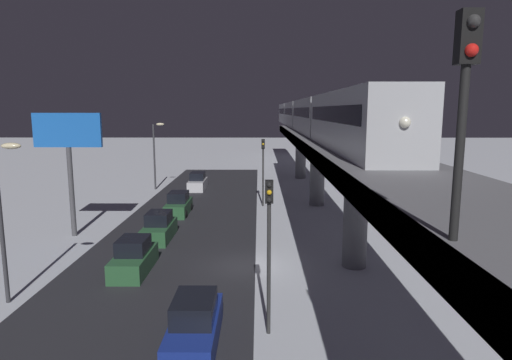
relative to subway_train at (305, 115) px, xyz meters
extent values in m
plane|color=silver|center=(6.54, 29.25, -8.55)|extent=(240.00, 240.00, 0.00)
cube|color=#28282D|center=(11.31, 29.25, -8.54)|extent=(11.00, 83.48, 0.01)
cube|color=slate|center=(0.00, 29.25, -2.18)|extent=(5.00, 83.48, 0.80)
cube|color=#38383D|center=(2.38, 29.25, -2.18)|extent=(0.24, 81.81, 0.80)
cylinder|color=slate|center=(0.00, -4.14, -5.56)|extent=(1.40, 1.40, 5.97)
cylinder|color=slate|center=(0.00, 12.56, -5.56)|extent=(1.40, 1.40, 5.97)
cylinder|color=slate|center=(0.00, 29.25, -5.56)|extent=(1.40, 1.40, 5.97)
cube|color=#B7BABF|center=(0.00, 27.90, -0.08)|extent=(2.90, 18.00, 3.40)
cube|color=black|center=(0.00, 27.90, 0.33)|extent=(2.94, 16.20, 0.90)
cube|color=#B7BABF|center=(0.00, 9.30, -0.08)|extent=(2.90, 18.00, 3.40)
cube|color=black|center=(0.00, 9.30, 0.33)|extent=(2.94, 16.20, 0.90)
cube|color=#B7BABF|center=(0.00, -9.30, -0.08)|extent=(2.90, 18.00, 3.40)
cube|color=black|center=(0.00, -9.30, 0.33)|extent=(2.94, 16.20, 0.90)
cube|color=#B7BABF|center=(0.00, -27.90, -0.08)|extent=(2.90, 18.00, 3.40)
cube|color=black|center=(0.00, -27.90, 0.33)|extent=(2.94, 16.20, 0.90)
sphere|color=white|center=(0.00, 36.95, 0.09)|extent=(0.44, 0.44, 0.44)
cylinder|color=black|center=(2.08, 46.14, -0.18)|extent=(0.16, 0.16, 3.20)
cube|color=black|center=(2.08, 46.14, 1.77)|extent=(0.36, 0.28, 0.90)
sphere|color=#333333|center=(2.08, 46.30, 2.00)|extent=(0.22, 0.22, 0.22)
sphere|color=red|center=(2.08, 46.30, 1.54)|extent=(0.22, 0.22, 0.22)
cube|color=#2D6038|center=(12.71, 16.28, -8.00)|extent=(1.80, 4.56, 1.10)
cube|color=black|center=(12.71, 16.28, -7.01)|extent=(1.58, 2.19, 0.87)
cylinder|color=black|center=(11.85, 17.70, -8.23)|extent=(0.20, 0.64, 0.64)
cylinder|color=black|center=(13.56, 17.70, -8.23)|extent=(0.20, 0.64, 0.64)
cylinder|color=black|center=(11.85, 14.87, -8.23)|extent=(0.20, 0.64, 0.64)
cylinder|color=black|center=(13.56, 14.87, -8.23)|extent=(0.20, 0.64, 0.64)
cube|color=navy|center=(8.11, 38.00, -8.00)|extent=(1.80, 4.79, 1.10)
cube|color=black|center=(8.11, 38.00, -7.01)|extent=(1.58, 2.30, 0.87)
cube|color=#2D6038|center=(12.71, 23.87, -8.00)|extent=(1.80, 4.39, 1.10)
cube|color=black|center=(12.71, 23.87, -7.01)|extent=(1.58, 2.11, 0.87)
cube|color=silver|center=(12.71, 4.15, -8.00)|extent=(1.80, 4.68, 1.10)
cube|color=black|center=(12.71, 4.15, -7.01)|extent=(1.58, 2.24, 0.87)
cube|color=#2D6038|center=(12.71, 30.20, -8.00)|extent=(1.80, 4.31, 1.10)
cube|color=black|center=(12.71, 30.20, -7.01)|extent=(1.58, 2.07, 0.87)
cylinder|color=#2D2D2D|center=(5.21, 37.08, -5.80)|extent=(0.16, 0.16, 5.50)
cube|color=black|center=(5.21, 37.08, -2.60)|extent=(0.32, 0.32, 0.90)
sphere|color=black|center=(5.21, 37.26, -2.30)|extent=(0.20, 0.20, 0.20)
sphere|color=yellow|center=(5.21, 37.26, -2.60)|extent=(0.20, 0.20, 0.20)
sphere|color=black|center=(5.21, 37.26, -2.90)|extent=(0.20, 0.20, 0.20)
cylinder|color=#2D2D2D|center=(5.21, 13.06, -5.80)|extent=(0.16, 0.16, 5.50)
cube|color=black|center=(5.21, 13.06, -2.60)|extent=(0.32, 0.32, 0.90)
sphere|color=black|center=(5.21, 13.24, -2.30)|extent=(0.20, 0.20, 0.20)
sphere|color=yellow|center=(5.21, 13.24, -2.60)|extent=(0.20, 0.20, 0.20)
sphere|color=black|center=(5.21, 13.24, -2.90)|extent=(0.20, 0.20, 0.20)
cylinder|color=#4C4C51|center=(19.11, 23.10, -5.30)|extent=(0.36, 0.36, 6.50)
cube|color=blue|center=(19.11, 23.10, -0.85)|extent=(4.80, 0.30, 2.40)
cylinder|color=#38383D|center=(17.61, 34.25, -4.80)|extent=(0.20, 0.20, 7.50)
ellipsoid|color=#F4E5B2|center=(16.81, 34.25, -1.05)|extent=(0.90, 0.44, 0.30)
cylinder|color=#38383D|center=(17.61, 4.25, -4.80)|extent=(0.20, 0.20, 7.50)
ellipsoid|color=#F4E5B2|center=(16.81, 4.25, -1.05)|extent=(0.90, 0.44, 0.30)
camera|label=1|loc=(5.62, 53.78, 0.56)|focal=30.51mm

